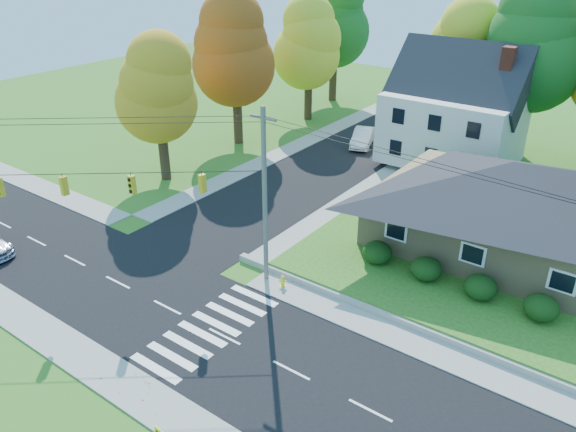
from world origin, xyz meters
name	(u,v)px	position (x,y,z in m)	size (l,w,h in m)	color
ground	(224,337)	(0.00, 0.00, 0.00)	(120.00, 120.00, 0.00)	#3D7923
road_main	(224,337)	(0.00, 0.00, 0.01)	(90.00, 8.00, 0.02)	black
road_cross	(353,152)	(-8.00, 26.00, 0.01)	(8.00, 44.00, 0.02)	black
sidewalk_north	(286,289)	(0.00, 5.00, 0.04)	(90.00, 2.00, 0.08)	#9C9A90
sidewalk_south	(145,398)	(0.00, -5.00, 0.04)	(90.00, 2.00, 0.08)	#9C9A90
ranch_house	(505,204)	(8.00, 16.00, 3.27)	(14.60, 10.60, 5.40)	tan
colonial_house	(455,112)	(0.04, 28.00, 4.58)	(10.40, 8.40, 9.60)	silver
hedge_row	(453,278)	(7.50, 9.80, 1.14)	(10.70, 1.70, 1.27)	#163A10
traffic_infrastructure	(236,232)	(-0.15, 1.35, 5.15)	(38.10, 10.66, 10.00)	#666059
tree_lot_0	(464,51)	(-2.00, 34.00, 8.31)	(6.72, 6.72, 12.51)	#3F2A19
tree_lot_1	(535,44)	(4.00, 33.00, 9.61)	(7.84, 7.84, 14.60)	#3F2A19
tree_west_0	(157,89)	(-17.00, 12.00, 7.15)	(6.16, 6.16, 11.47)	#3F2A19
tree_west_1	(235,50)	(-18.00, 22.00, 8.46)	(7.28, 7.28, 13.56)	#3F2A19
tree_west_2	(309,43)	(-17.00, 32.00, 7.81)	(6.72, 6.72, 12.51)	#3F2A19
tree_west_3	(335,19)	(-19.00, 40.00, 9.11)	(7.84, 7.84, 14.60)	#3F2A19
white_car	(363,137)	(-8.22, 28.09, 0.79)	(1.64, 4.70, 1.55)	white
fire_hydrant	(283,282)	(-0.27, 5.09, 0.36)	(0.42, 0.33, 0.74)	yellow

